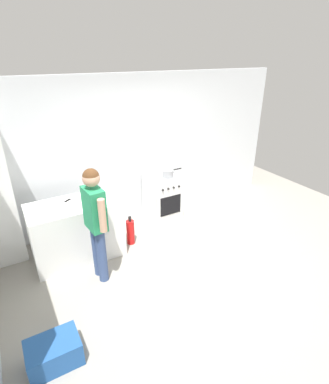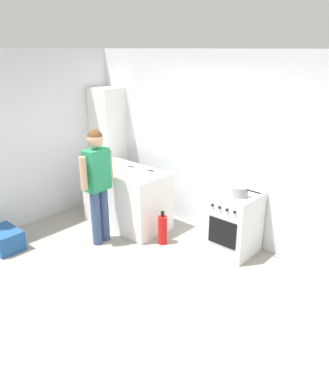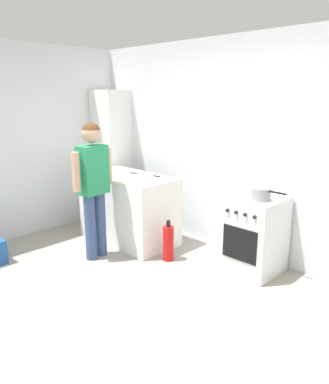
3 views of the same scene
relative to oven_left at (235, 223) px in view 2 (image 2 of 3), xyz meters
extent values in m
plane|color=gray|center=(-0.35, -1.58, -0.43)|extent=(8.00, 8.00, 0.00)
cube|color=silver|center=(-0.35, 0.37, 0.87)|extent=(6.00, 0.10, 2.60)
cube|color=silver|center=(-2.95, -1.18, 0.87)|extent=(0.10, 3.10, 2.60)
cube|color=white|center=(-1.70, -0.38, 0.02)|extent=(1.30, 0.70, 0.90)
cube|color=white|center=(0.00, 0.00, 0.00)|extent=(0.55, 0.60, 0.85)
cube|color=black|center=(0.00, -0.30, -0.03)|extent=(0.41, 0.01, 0.36)
cylinder|color=black|center=(-0.12, -0.12, 0.42)|extent=(0.17, 0.17, 0.01)
cylinder|color=black|center=(0.12, -0.12, 0.42)|extent=(0.17, 0.17, 0.01)
cylinder|color=black|center=(-0.12, 0.12, 0.42)|extent=(0.17, 0.17, 0.01)
cylinder|color=black|center=(0.12, 0.12, 0.42)|extent=(0.17, 0.17, 0.01)
cylinder|color=black|center=(-0.16, -0.31, 0.31)|extent=(0.04, 0.02, 0.04)
cylinder|color=black|center=(-0.05, -0.31, 0.31)|extent=(0.04, 0.02, 0.04)
cylinder|color=black|center=(0.05, -0.31, 0.31)|extent=(0.04, 0.02, 0.04)
cylinder|color=black|center=(0.16, -0.31, 0.31)|extent=(0.04, 0.02, 0.04)
cylinder|color=gray|center=(0.08, -0.07, 0.49)|extent=(0.21, 0.21, 0.13)
cylinder|color=black|center=(0.27, -0.07, 0.54)|extent=(0.18, 0.02, 0.02)
cube|color=silver|center=(-1.63, -0.17, 0.48)|extent=(0.14, 0.11, 0.01)
cube|color=black|center=(-1.74, -0.24, 0.48)|extent=(0.11, 0.08, 0.01)
cube|color=silver|center=(-1.53, -0.17, 0.48)|extent=(0.20, 0.04, 0.01)
cube|color=black|center=(-1.38, -0.17, 0.48)|extent=(0.11, 0.03, 0.01)
cylinder|color=#384C7A|center=(-1.56, -1.10, -0.03)|extent=(0.13, 0.13, 0.80)
cylinder|color=#384C7A|center=(-1.57, -0.94, -0.03)|extent=(0.13, 0.13, 0.80)
cube|color=#268C59|center=(-1.56, -1.02, 0.66)|extent=(0.23, 0.36, 0.57)
cylinder|color=tan|center=(-1.54, -1.26, 0.67)|extent=(0.09, 0.09, 0.44)
cylinder|color=tan|center=(-1.59, -0.78, 0.67)|extent=(0.09, 0.09, 0.44)
sphere|color=tan|center=(-1.56, -1.02, 1.08)|extent=(0.22, 0.22, 0.22)
sphere|color=brown|center=(-1.56, -1.02, 1.10)|extent=(0.21, 0.21, 0.21)
cylinder|color=red|center=(-0.87, -0.48, -0.22)|extent=(0.13, 0.13, 0.42)
cylinder|color=black|center=(-0.87, -0.48, 0.03)|extent=(0.05, 0.05, 0.08)
cube|color=#235193|center=(-2.41, -2.04, -0.29)|extent=(0.52, 0.36, 0.28)
cube|color=white|center=(-2.65, 0.10, 0.57)|extent=(0.48, 0.44, 2.00)
camera|label=1|loc=(-2.45, -4.37, 2.46)|focal=28.00mm
camera|label=2|loc=(2.29, -3.98, 2.19)|focal=35.00mm
camera|label=3|loc=(2.00, -3.48, 1.49)|focal=35.00mm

